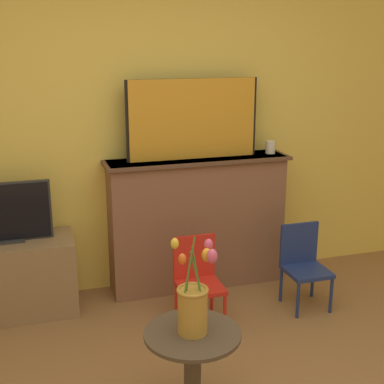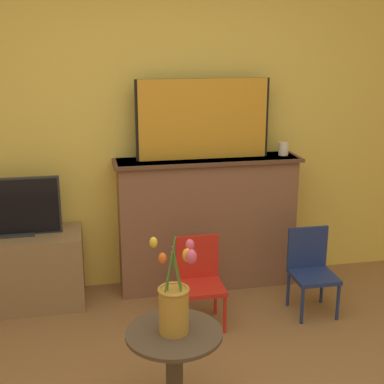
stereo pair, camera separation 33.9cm
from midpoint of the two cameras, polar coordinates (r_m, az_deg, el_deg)
wall_back at (r=4.14m, az=-7.37°, el=7.82°), size 8.00×0.06×2.70m
fireplace_mantel at (r=4.24m, az=-1.73°, el=-3.16°), size 1.44×0.34×1.05m
painting at (r=4.04m, az=-2.32°, el=7.75°), size 1.02×0.03×0.60m
mantel_candle at (r=4.29m, az=6.13°, el=4.76°), size 0.08×0.08×0.10m
tv_stand at (r=4.14m, az=-21.05°, el=-8.63°), size 0.91×0.42×0.56m
tv_monitor at (r=3.98m, az=-21.74°, el=-2.20°), size 0.64×0.12×0.43m
chair_red at (r=3.75m, az=-2.02°, el=-9.07°), size 0.30×0.30×0.61m
chair_blue at (r=4.04m, az=9.45°, el=-7.40°), size 0.30×0.30×0.61m
side_table at (r=2.85m, az=-3.52°, el=-17.93°), size 0.49×0.49×0.52m
vase_tulips at (r=2.67m, az=-3.56°, el=-11.89°), size 0.22×0.17×0.53m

